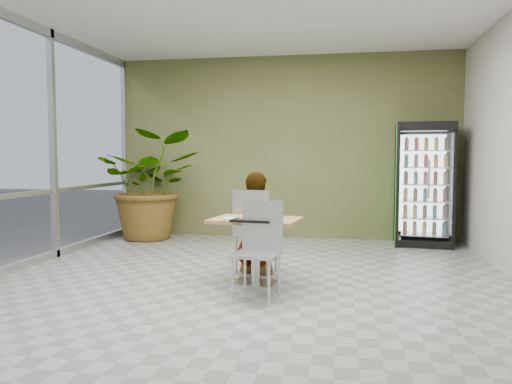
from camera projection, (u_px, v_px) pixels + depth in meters
ground at (246, 287)px, 5.47m from camera, size 7.00×7.00×0.00m
room_envelope at (245, 141)px, 5.36m from camera, size 6.00×7.00×3.20m
dining_table at (256, 238)px, 5.52m from camera, size 1.03×0.79×0.75m
chair_far at (254, 225)px, 6.05m from camera, size 0.52×0.52×1.04m
chair_near at (260, 242)px, 5.04m from camera, size 0.49×0.49×0.98m
seated_woman at (256, 235)px, 6.11m from camera, size 0.62×0.45×1.55m
pizza_plate at (250, 216)px, 5.58m from camera, size 0.28×0.23×0.03m
soda_cup at (278, 211)px, 5.53m from camera, size 0.09×0.09×0.16m
napkin_stack at (232, 219)px, 5.38m from camera, size 0.18×0.18×0.02m
cafeteria_tray at (253, 220)px, 5.26m from camera, size 0.47×0.37×0.02m
beverage_fridge at (425, 184)px, 8.02m from camera, size 0.98×0.79×1.98m
potted_plant at (151, 185)px, 8.68m from camera, size 2.02×1.86×1.88m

